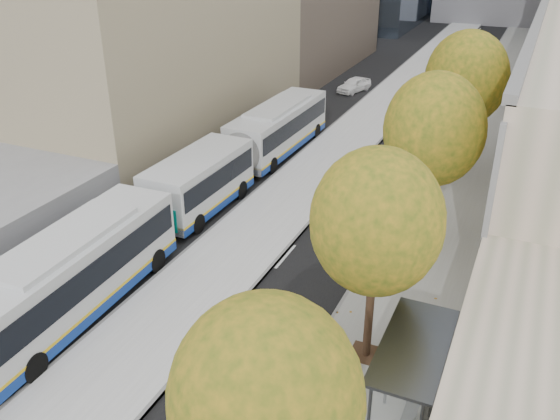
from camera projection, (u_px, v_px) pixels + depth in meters
The scene contains 10 objects.
bus_platform at pixel (354, 135), 41.33m from camera, with size 4.25×150.00×0.15m, color #BCBCBC.
sidewalk at pixel (472, 152), 38.42m from camera, with size 4.75×150.00×0.08m, color gray.
bus_shelter at pixel (419, 358), 17.24m from camera, with size 1.90×4.40×2.53m.
tree_b at pixel (266, 400), 11.86m from camera, with size 4.00×4.00×6.97m.
tree_c at pixel (377, 222), 18.31m from camera, with size 4.20×4.20×7.28m.
tree_d at pixel (434, 130), 25.57m from camera, with size 4.40×4.40×7.60m.
tree_e at pixel (466, 78), 32.83m from camera, with size 4.60×4.60×7.92m.
bus_far at pixel (249, 148), 34.59m from camera, with size 2.96×17.92×2.98m.
cyclist at pixel (265, 355), 19.47m from camera, with size 0.63×1.67×2.11m.
distant_car at pixel (354, 85), 51.49m from camera, with size 1.48×3.68×1.25m, color white.
Camera 1 is at (7.50, -3.04, 13.73)m, focal length 38.00 mm.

